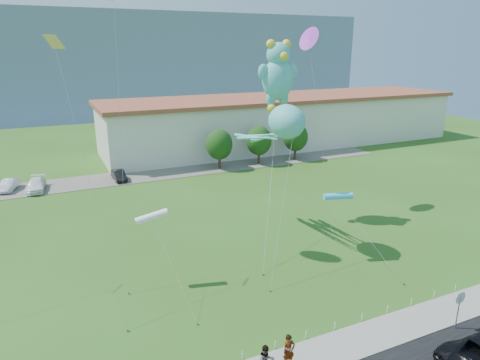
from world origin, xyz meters
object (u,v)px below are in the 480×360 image
object	(u,v)px
parked_car_silver	(9,185)
pedestrian_left	(289,351)
parked_car_white	(36,185)
octopus_kite	(279,128)
stop_sign	(460,301)
parked_car_black	(119,175)
warehouse	(285,120)
teddy_bear_kite	(278,74)

from	to	relation	value
parked_car_silver	pedestrian_left	bearing A→B (deg)	-53.38
parked_car_white	octopus_kite	distance (m)	31.25
stop_sign	parked_car_black	xyz separation A→B (m)	(-12.94, 38.44, -1.19)
stop_sign	parked_car_white	bearing A→B (deg)	120.25
parked_car_silver	octopus_kite	distance (m)	34.05
warehouse	teddy_bear_kite	world-z (taller)	teddy_bear_kite
warehouse	octopus_kite	bearing A→B (deg)	-121.29
warehouse	stop_sign	world-z (taller)	warehouse
parked_car_silver	octopus_kite	size ratio (longest dim) A/B	0.32
parked_car_black	pedestrian_left	bearing A→B (deg)	-89.21
warehouse	pedestrian_left	world-z (taller)	warehouse
parked_car_silver	stop_sign	bearing A→B (deg)	-41.85
parked_car_silver	parked_car_black	xyz separation A→B (m)	(12.27, -1.24, -0.01)
pedestrian_left	parked_car_silver	distance (m)	41.01
stop_sign	parked_car_black	distance (m)	40.58
parked_car_white	parked_car_black	distance (m)	9.40
stop_sign	teddy_bear_kite	xyz separation A→B (m)	(-1.16, 19.81, 11.75)
warehouse	teddy_bear_kite	distance (m)	34.76
parked_car_silver	parked_car_black	distance (m)	12.34
parked_car_white	parked_car_black	xyz separation A→B (m)	(9.39, 0.15, -0.04)
parked_car_white	teddy_bear_kite	size ratio (longest dim) A/B	0.28
octopus_kite	teddy_bear_kite	xyz separation A→B (m)	(2.62, 4.98, 3.83)
octopus_kite	parked_car_white	bearing A→B (deg)	128.34
warehouse	parked_car_silver	bearing A→B (deg)	-168.46
stop_sign	pedestrian_left	world-z (taller)	stop_sign
pedestrian_left	parked_car_black	size ratio (longest dim) A/B	0.48
parked_car_black	octopus_kite	size ratio (longest dim) A/B	0.32
stop_sign	parked_car_white	size ratio (longest dim) A/B	0.54
parked_car_silver	parked_car_white	xyz separation A→B (m)	(2.88, -1.40, 0.04)
parked_car_silver	parked_car_black	world-z (taller)	parked_car_silver
parked_car_white	parked_car_silver	bearing A→B (deg)	161.04
parked_car_silver	teddy_bear_kite	size ratio (longest dim) A/B	0.23
warehouse	octopus_kite	xyz separation A→B (m)	(-20.28, -33.37, 5.66)
teddy_bear_kite	octopus_kite	bearing A→B (deg)	-117.75
parked_car_silver	octopus_kite	world-z (taller)	octopus_kite
parked_car_black	octopus_kite	bearing A→B (deg)	-71.65
parked_car_white	warehouse	bearing A→B (deg)	21.24
parked_car_black	teddy_bear_kite	distance (m)	25.56
warehouse	octopus_kite	world-z (taller)	octopus_kite
parked_car_white	octopus_kite	size ratio (longest dim) A/B	0.38
pedestrian_left	parked_car_white	distance (m)	38.74
parked_car_silver	teddy_bear_kite	bearing A→B (deg)	-23.85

